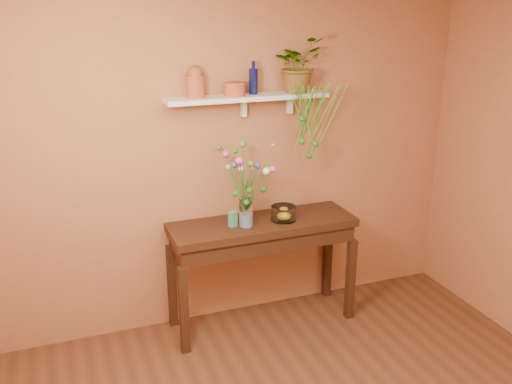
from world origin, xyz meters
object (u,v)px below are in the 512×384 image
at_px(blue_bottle, 253,81).
at_px(bouquet, 247,171).
at_px(terracotta_jug, 195,83).
at_px(glass_vase, 246,214).
at_px(glass_bowl, 283,214).
at_px(spider_plant, 298,65).
at_px(sideboard, 262,236).

height_order(blue_bottle, bouquet, blue_bottle).
relative_size(terracotta_jug, bouquet, 0.40).
xyz_separation_m(glass_vase, glass_bowl, (0.33, 0.01, -0.04)).
bearing_deg(bouquet, glass_bowl, 6.21).
bearing_deg(glass_bowl, bouquet, -173.79).
xyz_separation_m(blue_bottle, glass_vase, (-0.14, -0.21, -1.02)).
relative_size(blue_bottle, spider_plant, 0.60).
height_order(terracotta_jug, glass_vase, terracotta_jug).
relative_size(terracotta_jug, glass_vase, 1.02).
bearing_deg(terracotta_jug, glass_bowl, -15.71).
bearing_deg(spider_plant, glass_bowl, -135.11).
distance_m(spider_plant, glass_bowl, 1.20).
distance_m(sideboard, bouquet, 0.63).
bearing_deg(bouquet, terracotta_jug, 146.38).
distance_m(terracotta_jug, glass_vase, 1.09).
height_order(terracotta_jug, glass_bowl, terracotta_jug).
xyz_separation_m(terracotta_jug, glass_vase, (0.33, -0.20, -1.03)).
height_order(bouquet, glass_bowl, bouquet).
height_order(sideboard, terracotta_jug, terracotta_jug).
bearing_deg(bouquet, blue_bottle, 59.27).
bearing_deg(sideboard, blue_bottle, 96.72).
height_order(terracotta_jug, blue_bottle, blue_bottle).
height_order(glass_vase, bouquet, bouquet).
bearing_deg(sideboard, spider_plant, 22.26).
bearing_deg(terracotta_jug, sideboard, -16.55).
relative_size(sideboard, terracotta_jug, 6.45).
height_order(spider_plant, bouquet, spider_plant).
bearing_deg(blue_bottle, glass_vase, -123.76).
relative_size(glass_vase, glass_bowl, 1.15).
distance_m(terracotta_jug, glass_bowl, 1.27).
bearing_deg(glass_bowl, sideboard, 166.76).
bearing_deg(blue_bottle, sideboard, -83.28).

